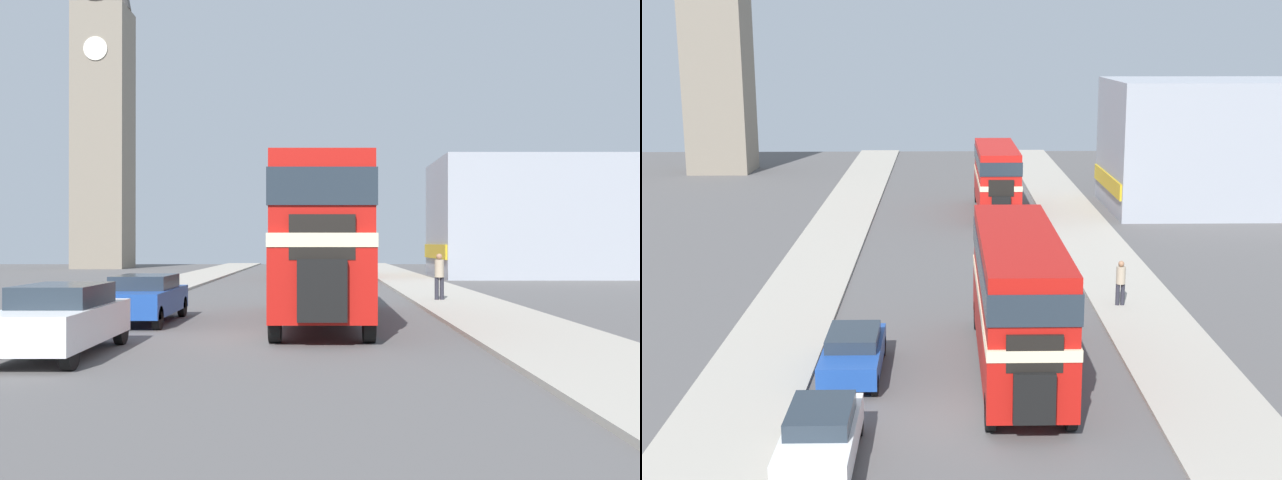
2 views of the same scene
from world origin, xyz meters
TOP-DOWN VIEW (x-y plane):
  - ground_plane at (0.00, 0.00)m, footprint 120.00×120.00m
  - sidewalk_right at (6.75, 0.00)m, footprint 3.50×120.00m
  - double_decker_bus at (1.47, 3.79)m, footprint 2.49×10.61m
  - bus_distant at (2.32, 30.04)m, footprint 2.38×9.29m
  - car_parked_near at (-3.93, -2.45)m, footprint 1.77×4.25m
  - car_parked_mid at (-3.72, 3.65)m, footprint 1.79×4.32m
  - pedestrian_walking at (6.05, 10.50)m, footprint 0.36×0.36m
  - church_tower at (-18.33, 47.70)m, footprint 4.90×4.90m
  - shop_building_block at (20.04, 31.17)m, footprint 21.64×9.16m

SIDE VIEW (x-z plane):
  - ground_plane at x=0.00m, z-range 0.00..0.00m
  - sidewalk_right at x=6.75m, z-range 0.00..0.12m
  - car_parked_mid at x=-3.72m, z-range 0.04..1.42m
  - car_parked_near at x=-3.93m, z-range 0.03..1.49m
  - pedestrian_walking at x=6.05m, z-range 0.24..2.02m
  - bus_distant at x=2.32m, z-range 0.39..4.45m
  - double_decker_bus at x=1.47m, z-range 0.41..4.86m
  - shop_building_block at x=20.04m, z-range 0.00..7.91m
  - church_tower at x=-18.33m, z-range 0.42..37.42m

